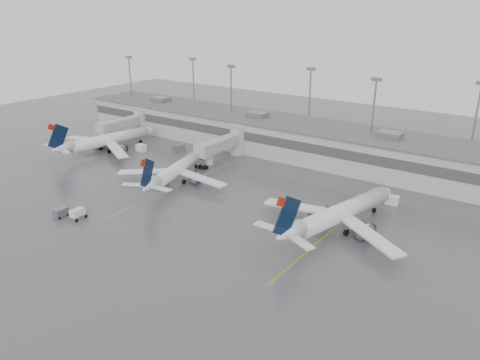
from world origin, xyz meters
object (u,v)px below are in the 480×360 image
Objects in this scene: jet_mid_left at (176,169)px; jet_mid_right at (339,213)px; baggage_tug at (78,215)px; jet_far_left at (106,140)px.

jet_mid_right reaches higher than jet_mid_left.
jet_mid_right is 10.40× the size of baggage_tug.
jet_far_left is 41.17m from baggage_tug.
jet_mid_left reaches higher than baggage_tug.
baggage_tug is (-1.75, -23.77, -2.12)m from jet_mid_left.
jet_mid_left is 0.90× the size of jet_mid_right.
baggage_tug is (-39.47, -22.60, -2.42)m from jet_mid_right.
jet_mid_left is at bearing -168.54° from jet_mid_right.
jet_far_left reaches higher than baggage_tug.
jet_far_left is 1.10× the size of jet_mid_left.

